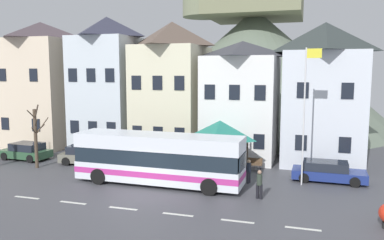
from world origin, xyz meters
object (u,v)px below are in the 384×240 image
Objects in this scene: townhouse_02 at (172,88)px; parked_car_00 at (86,155)px; transit_bus at (159,159)px; townhouse_01 at (108,85)px; townhouse_03 at (242,100)px; townhouse_00 at (43,84)px; parked_car_02 at (26,151)px; bus_shelter at (220,130)px; hilltop_castle at (253,63)px; townhouse_04 at (323,93)px; bare_tree_01 at (36,136)px; public_bench at (251,164)px; parked_car_01 at (328,172)px; flagpole at (305,108)px; pedestrian_00 at (259,184)px; pedestrian_01 at (249,170)px.

townhouse_02 is 2.71× the size of parked_car_00.
townhouse_02 is 10.51m from transit_bus.
townhouse_01 reaches higher than townhouse_03.
townhouse_02 is (13.07, 0.08, -0.21)m from townhouse_00.
bus_shelter is at bearing -175.89° from parked_car_02.
townhouse_01 is 0.34× the size of hilltop_castle.
townhouse_01 is 1.05× the size of townhouse_02.
townhouse_04 is 21.76m from bare_tree_01.
public_bench is at bearing 14.59° from bare_tree_01.
parked_car_01 is 0.54× the size of flagpole.
bus_shelter is at bearing -177.48° from parked_car_01.
townhouse_03 is 10.48m from transit_bus.
transit_bus is (2.44, -9.41, -4.00)m from townhouse_02.
pedestrian_00 is (-3.47, -10.35, -4.50)m from townhouse_04.
townhouse_01 is 1.10× the size of transit_bus.
transit_bus is 2.59× the size of parked_car_00.
pedestrian_00 is (3.31, -4.60, -2.18)m from bus_shelter.
pedestrian_01 is 0.18× the size of flagpole.
townhouse_01 is at bearing 164.83° from public_bench.
townhouse_02 reaches higher than pedestrian_00.
townhouse_02 is at bearing 0.36° from townhouse_00.
townhouse_02 is 2.78× the size of parked_car_02.
hilltop_castle is 8.31× the size of parked_car_00.
townhouse_00 reaches higher than transit_bus.
hilltop_castle is at bearing -117.77° from parked_car_02.
townhouse_01 is (7.24, -0.51, 0.07)m from townhouse_00.
townhouse_00 is at bearing -179.94° from townhouse_04.
public_bench is (-4.83, -4.15, -4.89)m from townhouse_04.
townhouse_02 reaches higher than townhouse_04.
flagpole is at bearing -31.95° from townhouse_02.
townhouse_04 is (25.39, 0.03, -0.45)m from townhouse_00.
townhouse_01 is 2.84× the size of parked_car_00.
bus_shelter is at bearing 142.61° from pedestrian_01.
bus_shelter is 16.09m from parked_car_02.
parked_car_01 is 3.01× the size of pedestrian_01.
pedestrian_00 is at bearing -81.04° from hilltop_castle.
bare_tree_01 is at bearing -149.56° from townhouse_03.
townhouse_04 is at bearing 40.67° from public_bench.
bus_shelter is 0.92× the size of parked_car_02.
pedestrian_01 is at bearing -84.43° from public_bench.
townhouse_03 is 0.88× the size of townhouse_04.
townhouse_04 is 2.66× the size of parked_car_02.
bare_tree_01 reaches higher than parked_car_02.
pedestrian_01 is (13.65, -6.96, -5.02)m from townhouse_01.
parked_car_02 is 0.47× the size of flagpole.
hilltop_castle is 9.23× the size of bus_shelter.
townhouse_04 is 1.00× the size of transit_bus.
transit_bus is 5.74m from pedestrian_01.
townhouse_03 is 0.88× the size of transit_bus.
transit_bus is at bearing -111.16° from townhouse_03.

